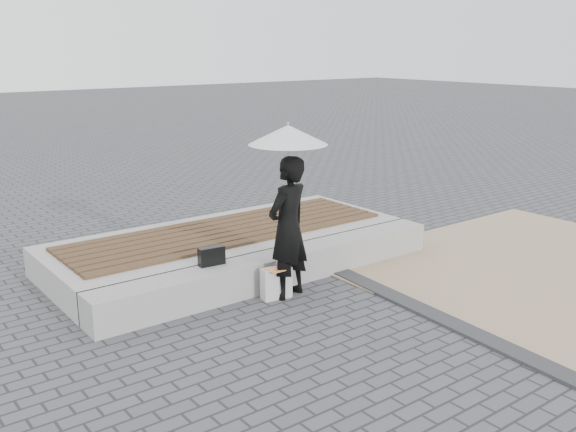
# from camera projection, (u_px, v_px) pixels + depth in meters

# --- Properties ---
(ground) EXTENTS (80.00, 80.00, 0.00)m
(ground) POSITION_uv_depth(u_px,v_px,m) (365.00, 325.00, 6.99)
(ground) COLOR #48484D
(ground) RESTS_ON ground
(terrazzo_zone) EXTENTS (5.00, 5.00, 0.02)m
(terrazzo_zone) POSITION_uv_depth(u_px,v_px,m) (567.00, 275.00, 8.47)
(terrazzo_zone) COLOR tan
(terrazzo_zone) RESTS_ON ground
(edging_band) EXTENTS (0.61, 5.20, 0.04)m
(edging_band) POSITION_uv_depth(u_px,v_px,m) (447.00, 321.00, 7.04)
(edging_band) COLOR #313134
(edging_band) RESTS_ON ground
(seating_ledge) EXTENTS (5.00, 0.45, 0.40)m
(seating_ledge) POSITION_uv_depth(u_px,v_px,m) (278.00, 268.00, 8.17)
(seating_ledge) COLOR #9A9B95
(seating_ledge) RESTS_ON ground
(timber_platform) EXTENTS (5.00, 2.00, 0.40)m
(timber_platform) POSITION_uv_depth(u_px,v_px,m) (228.00, 246.00, 9.09)
(timber_platform) COLOR #A9A8A3
(timber_platform) RESTS_ON ground
(timber_decking) EXTENTS (4.60, 1.40, 0.04)m
(timber_decking) POSITION_uv_depth(u_px,v_px,m) (227.00, 231.00, 9.03)
(timber_decking) COLOR brown
(timber_decking) RESTS_ON timber_platform
(woman) EXTENTS (0.71, 0.57, 1.71)m
(woman) POSITION_uv_depth(u_px,v_px,m) (288.00, 228.00, 7.58)
(woman) COLOR black
(woman) RESTS_ON ground
(parasol) EXTENTS (0.91, 0.91, 1.17)m
(parasol) POSITION_uv_depth(u_px,v_px,m) (288.00, 135.00, 7.30)
(parasol) COLOR #A7A7AB
(parasol) RESTS_ON ground
(handbag) EXTENTS (0.33, 0.14, 0.22)m
(handbag) POSITION_uv_depth(u_px,v_px,m) (212.00, 256.00, 7.65)
(handbag) COLOR black
(handbag) RESTS_ON seating_ledge
(canvas_tote) EXTENTS (0.38, 0.21, 0.38)m
(canvas_tote) POSITION_uv_depth(u_px,v_px,m) (276.00, 283.00, 7.68)
(canvas_tote) COLOR beige
(canvas_tote) RESTS_ON ground
(magazine) EXTENTS (0.28, 0.21, 0.01)m
(magazine) POSITION_uv_depth(u_px,v_px,m) (279.00, 269.00, 7.59)
(magazine) COLOR #F03A51
(magazine) RESTS_ON canvas_tote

